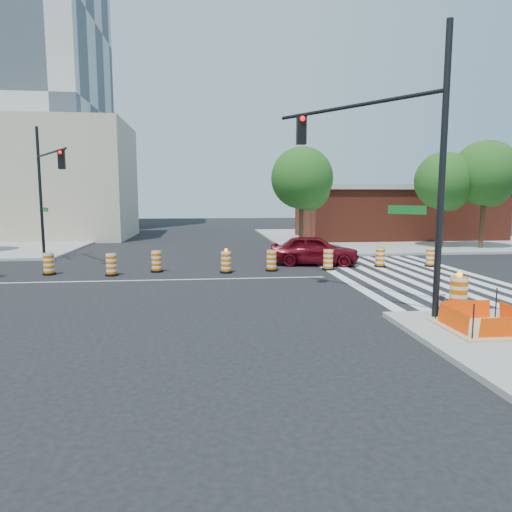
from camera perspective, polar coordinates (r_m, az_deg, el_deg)
The scene contains 22 objects.
ground at distance 20.34m, azimuth -11.05°, elevation -2.96°, with size 120.00×120.00×0.00m, color black.
sidewalk_ne at distance 41.44m, azimuth 16.89°, elevation 2.16°, with size 22.00×22.00×0.15m, color gray.
crosswalk_east at distance 22.27m, azimuth 18.31°, elevation -2.29°, with size 6.75×13.50×0.01m.
lane_centerline at distance 20.34m, azimuth -11.05°, elevation -2.94°, with size 14.00×0.12×0.01m, color silver.
excavation_pit at distance 13.57m, azimuth 26.67°, elevation -7.82°, with size 2.20×2.20×0.90m.
brick_storefront at distance 41.31m, azimuth 17.01°, elevation 5.26°, with size 16.50×8.50×4.60m.
beige_midrise at distance 44.16m, azimuth -24.66°, elevation 8.51°, with size 14.00×10.00×10.00m, color #B8A98D.
red_coupe at distance 24.53m, azimuth 7.28°, elevation 0.76°, with size 1.89×4.71×1.60m, color #5B0711.
signal_pole_se at distance 14.76m, azimuth 16.21°, elevation 12.61°, with size 3.83×5.04×8.19m.
signal_pole_nw at distance 27.40m, azimuth -24.73°, elevation 8.66°, with size 3.00×4.84×7.38m.
pit_drum at distance 14.95m, azimuth 23.97°, elevation -4.56°, with size 0.64×0.64×1.25m.
tree_north_c at distance 30.23m, azimuth 5.82°, elevation 9.23°, with size 4.04×4.04×6.86m.
tree_north_d at distance 34.14m, azimuth 22.45°, elevation 8.30°, with size 3.93×3.93×6.68m.
tree_north_e at distance 34.92m, azimuth 26.74°, elevation 8.84°, with size 4.36×4.36×7.40m.
median_drum_2 at distance 23.32m, azimuth -24.47°, elevation -0.99°, with size 0.60×0.60×1.02m.
median_drum_3 at distance 22.01m, azimuth -17.62°, elevation -1.13°, with size 0.60×0.60×1.02m.
median_drum_4 at distance 22.54m, azimuth -12.32°, elevation -0.76°, with size 0.60×0.60×1.02m.
median_drum_5 at distance 21.81m, azimuth -3.76°, elevation -0.84°, with size 0.60×0.60×1.18m.
median_drum_6 at distance 22.35m, azimuth 1.96°, elevation -0.66°, with size 0.60×0.60×1.02m.
median_drum_7 at distance 22.89m, azimuth 9.01°, elevation -0.56°, with size 0.60×0.60×1.02m.
median_drum_8 at distance 24.43m, azimuth 15.26°, elevation -0.23°, with size 0.60×0.60×1.02m.
median_drum_9 at distance 25.38m, azimuth 21.01°, elevation -0.19°, with size 0.60×0.60×1.02m.
Camera 1 is at (1.73, -19.95, 3.59)m, focal length 32.00 mm.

